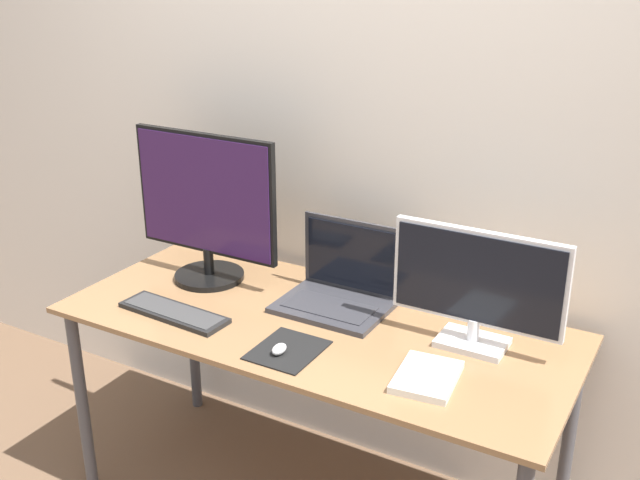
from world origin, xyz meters
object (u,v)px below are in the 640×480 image
at_px(monitor_right, 477,286).
at_px(keyboard, 174,312).
at_px(mouse, 279,349).
at_px(laptop, 340,286).
at_px(monitor_left, 206,207).
at_px(book, 427,377).

height_order(monitor_right, keyboard, monitor_right).
bearing_deg(keyboard, mouse, -6.14).
bearing_deg(monitor_right, laptop, 173.83).
xyz_separation_m(monitor_left, laptop, (0.50, 0.05, -0.20)).
bearing_deg(monitor_left, laptop, 5.89).
height_order(laptop, book, laptop).
bearing_deg(laptop, book, -34.88).
height_order(monitor_right, laptop, monitor_right).
distance_m(laptop, mouse, 0.39).
distance_m(laptop, book, 0.53).
distance_m(monitor_left, mouse, 0.66).
relative_size(keyboard, book, 1.70).
xyz_separation_m(mouse, book, (0.43, 0.08, -0.01)).
xyz_separation_m(monitor_left, monitor_right, (0.98, 0.00, -0.08)).
xyz_separation_m(monitor_left, mouse, (0.51, -0.34, -0.25)).
bearing_deg(laptop, monitor_right, -6.17).
relative_size(monitor_left, book, 2.46).
relative_size(monitor_left, keyboard, 1.44).
bearing_deg(book, monitor_left, 165.01).
relative_size(laptop, book, 1.54).
height_order(mouse, book, mouse).
xyz_separation_m(laptop, keyboard, (-0.43, -0.34, -0.06)).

